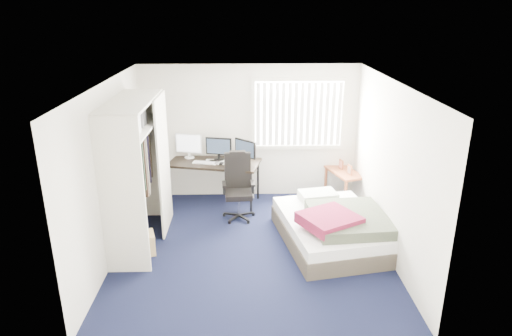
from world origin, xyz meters
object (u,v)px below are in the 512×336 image
object	(u,v)px
desk	(215,160)
nightstand	(344,175)
office_chair	(238,193)
bed	(334,227)

from	to	relation	value
desk	nightstand	size ratio (longest dim) A/B	1.88
desk	nightstand	xyz separation A→B (m)	(2.39, 0.02, -0.31)
office_chair	bed	xyz separation A→B (m)	(1.48, -0.99, -0.17)
office_chair	desk	bearing A→B (deg)	124.22
desk	nightstand	bearing A→B (deg)	0.41
desk	bed	xyz separation A→B (m)	(1.91, -1.63, -0.55)
nightstand	bed	bearing A→B (deg)	-106.31
desk	office_chair	bearing A→B (deg)	-55.78
nightstand	bed	size ratio (longest dim) A/B	0.43
desk	nightstand	world-z (taller)	desk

